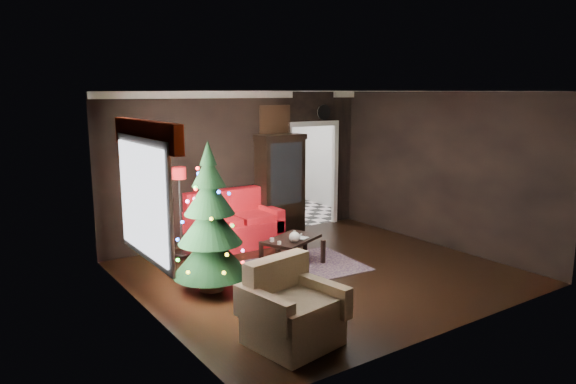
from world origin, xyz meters
TOP-DOWN VIEW (x-y plane):
  - floor at (0.00, 0.00)m, footprint 5.50×5.50m
  - ceiling at (0.00, 0.00)m, footprint 5.50×5.50m
  - wall_back at (0.00, 2.50)m, footprint 5.50×0.00m
  - wall_front at (0.00, -2.50)m, footprint 5.50×0.00m
  - wall_left at (-2.75, 0.00)m, footprint 0.00×5.50m
  - wall_right at (2.75, 0.00)m, footprint 0.00×5.50m
  - doorway at (1.70, 2.50)m, footprint 1.10×0.10m
  - left_window at (-2.71, 0.20)m, footprint 0.05×1.60m
  - valance at (-2.63, 0.20)m, footprint 0.12×2.10m
  - kitchen_floor at (1.70, 4.00)m, footprint 3.00×3.00m
  - kitchen_window at (1.70, 5.45)m, footprint 0.70×0.06m
  - rug at (-0.14, 0.41)m, footprint 2.14×1.64m
  - loveseat at (-0.40, 2.05)m, footprint 1.70×0.90m
  - curio_cabinet at (0.75, 2.27)m, footprint 0.90×0.45m
  - floor_lamp at (-1.51, 1.87)m, footprint 0.26×0.26m
  - christmas_tree at (-1.75, 0.27)m, footprint 1.42×1.42m
  - armchair at (-1.72, -1.71)m, footprint 1.05×1.05m
  - coffee_table at (-0.13, 0.59)m, footprint 1.12×0.92m
  - teapot at (-0.25, 0.36)m, footprint 0.22×0.22m
  - cup_a at (-0.51, 0.60)m, footprint 0.09×0.09m
  - cup_b at (-0.51, 0.40)m, footprint 0.07×0.07m
  - book at (-0.10, 0.48)m, footprint 0.17×0.08m
  - wall_clock at (1.95, 2.45)m, footprint 0.32×0.32m
  - painting at (0.75, 2.46)m, footprint 0.62×0.05m
  - kitchen_counter at (1.70, 5.20)m, footprint 1.80×0.60m
  - kitchen_table at (1.40, 3.70)m, footprint 0.70×0.70m

SIDE VIEW (x-z plane):
  - floor at x=0.00m, z-range 0.00..0.00m
  - kitchen_floor at x=1.70m, z-range 0.00..0.00m
  - rug at x=-0.14m, z-range 0.00..0.01m
  - coffee_table at x=-0.13m, z-range 0.01..0.45m
  - kitchen_table at x=1.40m, z-range 0.00..0.75m
  - kitchen_counter at x=1.70m, z-range 0.00..0.90m
  - armchair at x=-1.72m, z-range -0.01..0.93m
  - cup_b at x=-0.51m, z-range 0.45..0.50m
  - cup_a at x=-0.51m, z-range 0.45..0.51m
  - loveseat at x=-0.40m, z-range 0.00..1.00m
  - teapot at x=-0.25m, z-range 0.45..0.63m
  - book at x=-0.10m, z-range 0.45..0.68m
  - floor_lamp at x=-1.51m, z-range 0.08..1.58m
  - curio_cabinet at x=0.75m, z-range 0.00..1.90m
  - doorway at x=1.70m, z-range 0.00..2.10m
  - christmas_tree at x=-1.75m, z-range 0.02..2.08m
  - wall_back at x=0.00m, z-range -1.35..4.15m
  - wall_front at x=0.00m, z-range -1.35..4.15m
  - wall_left at x=-2.75m, z-range -1.35..4.15m
  - wall_right at x=2.75m, z-range -1.35..4.15m
  - left_window at x=-2.71m, z-range 0.75..2.15m
  - kitchen_window at x=1.70m, z-range 1.35..2.05m
  - painting at x=0.75m, z-range 1.99..2.51m
  - valance at x=-2.63m, z-range 2.10..2.44m
  - wall_clock at x=1.95m, z-range 2.35..2.41m
  - ceiling at x=0.00m, z-range 2.80..2.80m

